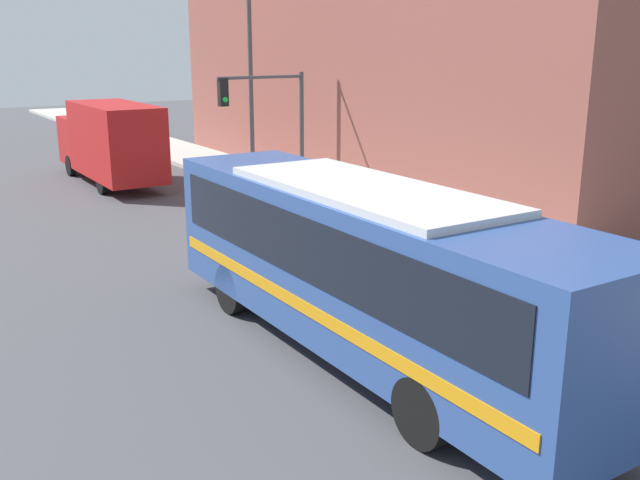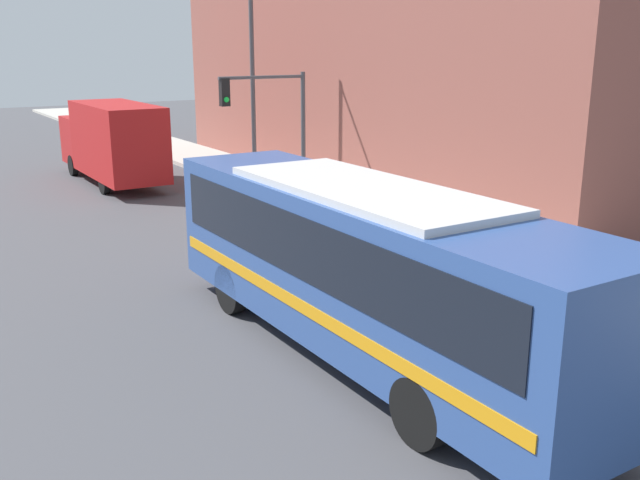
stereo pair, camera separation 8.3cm
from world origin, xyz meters
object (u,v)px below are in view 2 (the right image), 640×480
object	(u,v)px
delivery_truck	(112,140)
fire_hydrant	(453,239)
street_lamp	(244,66)
traffic_light_pole	(273,113)
parking_meter	(353,191)
city_bus	(362,259)

from	to	relation	value
delivery_truck	fire_hydrant	size ratio (longest dim) A/B	11.30
delivery_truck	street_lamp	world-z (taller)	street_lamp
delivery_truck	traffic_light_pole	bearing A→B (deg)	-65.75
traffic_light_pole	parking_meter	distance (m)	4.16
traffic_light_pole	city_bus	bearing A→B (deg)	-111.55
delivery_truck	traffic_light_pole	world-z (taller)	traffic_light_pole
city_bus	delivery_truck	size ratio (longest dim) A/B	1.32
city_bus	parking_meter	bearing A→B (deg)	56.25
fire_hydrant	parking_meter	distance (m)	4.76
city_bus	traffic_light_pole	distance (m)	12.79
fire_hydrant	traffic_light_pole	world-z (taller)	traffic_light_pole
city_bus	traffic_light_pole	size ratio (longest dim) A/B	2.39
fire_hydrant	street_lamp	bearing A→B (deg)	90.59
traffic_light_pole	parking_meter	size ratio (longest dim) A/B	3.49
delivery_truck	parking_meter	world-z (taller)	delivery_truck
delivery_truck	fire_hydrant	xyz separation A→B (m)	(4.48, -15.62, -1.26)
fire_hydrant	street_lamp	world-z (taller)	street_lamp
city_bus	street_lamp	xyz separation A→B (m)	(5.61, 15.85, 2.91)
city_bus	delivery_truck	distance (m)	19.43
parking_meter	street_lamp	distance (m)	8.25
fire_hydrant	street_lamp	xyz separation A→B (m)	(-0.12, 12.09, 4.25)
traffic_light_pole	parking_meter	bearing A→B (deg)	-72.13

